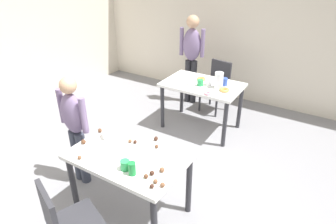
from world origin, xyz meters
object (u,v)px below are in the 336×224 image
Objects in this scene: dining_table_near at (130,163)px; chair_near_table at (66,222)px; chair_far_table at (217,83)px; person_girl_near at (74,124)px; pitcher_far at (219,80)px; mixing_bowl at (111,134)px; soda_can at (132,169)px; dining_table_far at (202,90)px; person_adult_far at (192,52)px.

dining_table_near is 1.28× the size of chair_near_table.
chair_far_table is 2.70m from person_girl_near.
pitcher_far is (0.32, -0.75, 0.37)m from chair_far_table.
chair_near_table reaches higher than mixing_bowl.
chair_far_table is at bearing 92.48° from chair_near_table.
soda_can is at bearing -86.63° from pitcher_far.
chair_near_table is 3.74× the size of pitcher_far.
dining_table_far is 9.46× the size of soda_can.
soda_can is 0.52× the size of pitcher_far.
person_adult_far is at bearing 88.47° from person_girl_near.
chair_near_table and chair_far_table have the same top height.
chair_near_table is 7.13× the size of soda_can.
dining_table_near is at bearing 83.56° from chair_near_table.
person_adult_far is (-0.59, 0.77, 0.31)m from dining_table_far.
person_girl_near is at bearing -116.35° from pitcher_far.
person_adult_far is at bearing 175.79° from chair_far_table.
person_girl_near reaches higher than soda_can.
person_girl_near is (-0.75, 0.84, 0.29)m from chair_near_table.
chair_near_table is 0.65× the size of person_girl_near.
person_adult_far is (0.07, 2.65, 0.17)m from person_girl_near.
person_girl_near is (-0.84, 0.09, 0.14)m from dining_table_near.
dining_table_near is 2.86m from person_adult_far.
dining_table_near is 4.80× the size of pitcher_far.
chair_near_table is at bearing -93.62° from pitcher_far.
chair_near_table is 1.00× the size of chair_far_table.
chair_far_table is 0.65× the size of person_girl_near.
dining_table_near is 9.14× the size of soda_can.
person_girl_near is at bearing 131.92° from chair_near_table.
dining_table_near is 0.84× the size of person_girl_near.
person_adult_far reaches higher than dining_table_near.
dining_table_far is 0.34m from pitcher_far.
person_girl_near is at bearing -103.01° from chair_far_table.
soda_can reaches higher than dining_table_near.
soda_can reaches higher than chair_far_table.
dining_table_far is 0.73× the size of person_adult_far.
dining_table_far is 0.74m from chair_far_table.
chair_near_table is (-0.08, -0.75, -0.15)m from dining_table_near.
dining_table_far is 6.43× the size of mixing_bowl.
dining_table_far is at bearing 95.07° from dining_table_near.
dining_table_far is at bearing 84.68° from mixing_bowl.
dining_table_near is at bearing -6.17° from person_girl_near.
chair_near_table is at bearing -87.52° from chair_far_table.
chair_far_table is 2.58m from mixing_bowl.
chair_far_table is 2.97m from soda_can.
chair_far_table is at bearing 98.73° from soda_can.
chair_near_table is 2.73m from pitcher_far.
mixing_bowl is (0.49, 0.05, 0.00)m from person_girl_near.
chair_near_table is 0.55× the size of person_adult_far.
dining_table_far is at bearing -85.37° from chair_far_table.
chair_far_table is 0.55× the size of person_adult_far.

